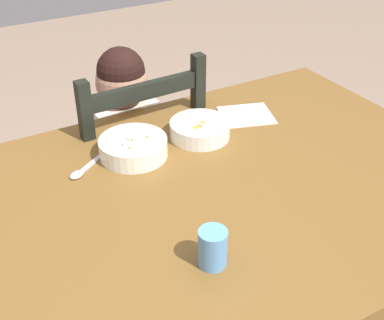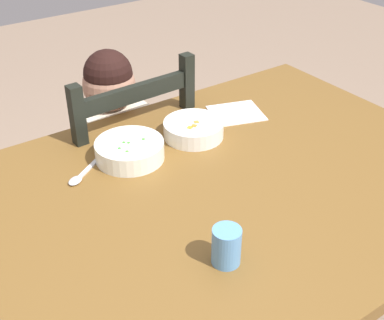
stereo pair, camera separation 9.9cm
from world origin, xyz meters
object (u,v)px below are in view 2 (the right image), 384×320
at_px(dining_table, 203,222).
at_px(drinking_cup, 226,246).
at_px(spoon, 80,177).
at_px(dining_chair, 122,187).
at_px(bowl_of_peas, 130,150).
at_px(bowl_of_carrots, 194,129).
at_px(child_figure, 118,145).

relative_size(dining_table, drinking_cup, 17.46).
bearing_deg(spoon, drinking_cup, -74.99).
relative_size(dining_table, spoon, 11.90).
height_order(dining_chair, bowl_of_peas, dining_chair).
relative_size(bowl_of_carrots, spoon, 1.40).
relative_size(dining_table, dining_chair, 1.56).
distance_m(dining_chair, child_figure, 0.18).
bearing_deg(bowl_of_carrots, bowl_of_peas, 180.00).
relative_size(dining_table, child_figure, 1.54).
relative_size(dining_chair, bowl_of_carrots, 5.45).
height_order(child_figure, bowl_of_carrots, child_figure).
xyz_separation_m(bowl_of_carrots, spoon, (-0.37, -0.01, -0.02)).
bearing_deg(drinking_cup, child_figure, 79.75).
height_order(dining_chair, spoon, dining_chair).
bearing_deg(bowl_of_peas, dining_chair, 70.11).
distance_m(dining_chair, bowl_of_peas, 0.47).
height_order(dining_table, child_figure, child_figure).
relative_size(bowl_of_peas, spoon, 1.50).
distance_m(child_figure, drinking_cup, 0.79).
bearing_deg(bowl_of_peas, child_figure, 70.08).
distance_m(bowl_of_carrots, drinking_cup, 0.52).
height_order(dining_chair, bowl_of_carrots, dining_chair).
xyz_separation_m(spoon, drinking_cup, (0.12, -0.46, 0.04)).
xyz_separation_m(dining_chair, spoon, (-0.26, -0.31, 0.32)).
height_order(dining_table, dining_chair, dining_chair).
bearing_deg(dining_chair, dining_table, -93.54).
bearing_deg(spoon, dining_chair, 49.48).
distance_m(dining_table, drinking_cup, 0.29).
xyz_separation_m(dining_table, drinking_cup, (-0.11, -0.23, 0.14)).
distance_m(dining_chair, spoon, 0.51).
height_order(child_figure, drinking_cup, child_figure).
bearing_deg(dining_table, spoon, 134.70).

